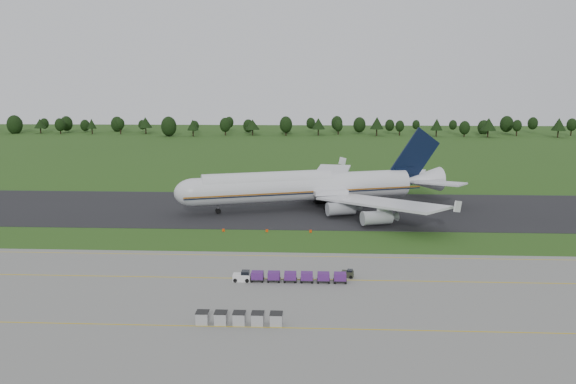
{
  "coord_description": "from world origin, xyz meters",
  "views": [
    {
      "loc": [
        8.3,
        -106.75,
        30.93
      ],
      "look_at": [
        3.22,
        2.0,
        9.45
      ],
      "focal_mm": 35.0,
      "sensor_mm": 36.0,
      "label": 1
    }
  ],
  "objects_px": {
    "utility_cart": "(347,274)",
    "uld_row": "(239,318)",
    "aircraft": "(309,186)",
    "edge_markers": "(267,231)",
    "baggage_train": "(288,276)"
  },
  "relations": [
    {
      "from": "utility_cart",
      "to": "edge_markers",
      "type": "relative_size",
      "value": 0.11
    },
    {
      "from": "utility_cart",
      "to": "edge_markers",
      "type": "height_order",
      "value": "utility_cart"
    },
    {
      "from": "aircraft",
      "to": "edge_markers",
      "type": "bearing_deg",
      "value": -110.35
    },
    {
      "from": "baggage_train",
      "to": "edge_markers",
      "type": "xyz_separation_m",
      "value": [
        -5.83,
        29.51,
        -0.63
      ]
    },
    {
      "from": "utility_cart",
      "to": "uld_row",
      "type": "xyz_separation_m",
      "value": [
        -15.02,
        -18.49,
        0.32
      ]
    },
    {
      "from": "utility_cart",
      "to": "edge_markers",
      "type": "distance_m",
      "value": 31.02
    },
    {
      "from": "aircraft",
      "to": "utility_cart",
      "type": "xyz_separation_m",
      "value": [
        6.71,
        -50.01,
        -5.01
      ]
    },
    {
      "from": "aircraft",
      "to": "edge_markers",
      "type": "height_order",
      "value": "aircraft"
    },
    {
      "from": "baggage_train",
      "to": "uld_row",
      "type": "distance_m",
      "value": 16.95
    },
    {
      "from": "utility_cart",
      "to": "aircraft",
      "type": "bearing_deg",
      "value": 97.65
    },
    {
      "from": "aircraft",
      "to": "baggage_train",
      "type": "xyz_separation_m",
      "value": [
        -2.7,
        -52.51,
        -4.67
      ]
    },
    {
      "from": "aircraft",
      "to": "baggage_train",
      "type": "relative_size",
      "value": 3.87
    },
    {
      "from": "aircraft",
      "to": "baggage_train",
      "type": "height_order",
      "value": "aircraft"
    },
    {
      "from": "aircraft",
      "to": "uld_row",
      "type": "distance_m",
      "value": 69.17
    },
    {
      "from": "baggage_train",
      "to": "utility_cart",
      "type": "xyz_separation_m",
      "value": [
        9.42,
        2.49,
        -0.35
      ]
    }
  ]
}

